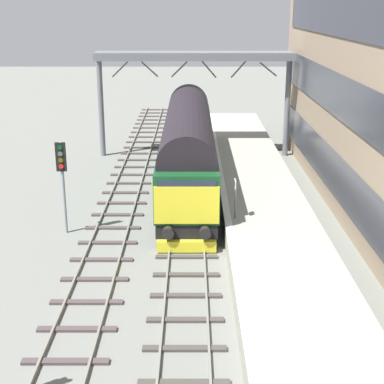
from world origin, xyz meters
The scene contains 8 objects.
ground_plane centered at (0.00, 0.00, 0.00)m, with size 140.00×140.00×0.00m, color slate.
track_main centered at (0.00, 0.00, 0.06)m, with size 2.50×60.00×0.15m.
track_adjacent_west centered at (-3.39, 0.00, 0.06)m, with size 2.50×60.00×0.15m.
station_platform centered at (3.60, 0.00, 0.50)m, with size 4.00×44.00×1.01m.
diesel_locomotive centered at (0.00, 4.47, 2.48)m, with size 2.74×17.82×4.68m.
signal_post_mid centered at (-5.40, -2.18, 2.71)m, with size 0.44×0.22×4.14m.
platform_number_sign centered at (2.05, -2.94, 2.15)m, with size 0.10×0.44×1.70m.
overhead_footbridge centered at (0.36, 11.68, 6.19)m, with size 12.69×2.00×6.83m.
Camera 1 is at (0.22, -26.02, 9.71)m, focal length 53.75 mm.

